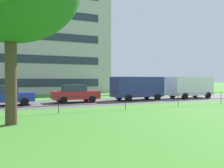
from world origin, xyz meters
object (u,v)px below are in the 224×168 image
(car_blue_far_left, at_px, (6,95))
(panel_van_left, at_px, (137,87))
(panel_van_far_right, at_px, (190,86))
(apartment_building_background, at_px, (15,39))
(car_red_center, at_px, (75,93))

(car_blue_far_left, relative_size, panel_van_left, 0.80)
(car_blue_far_left, height_order, panel_van_far_right, panel_van_far_right)
(car_blue_far_left, height_order, apartment_building_background, apartment_building_background)
(car_blue_far_left, bearing_deg, apartment_building_background, 84.90)
(car_blue_far_left, distance_m, apartment_building_background, 19.74)
(panel_van_left, distance_m, apartment_building_background, 21.87)
(car_red_center, relative_size, apartment_building_background, 0.15)
(panel_van_left, relative_size, panel_van_far_right, 1.00)
(car_red_center, xyz_separation_m, panel_van_left, (6.13, -0.23, 0.49))
(car_blue_far_left, distance_m, car_red_center, 5.52)
(car_blue_far_left, xyz_separation_m, car_red_center, (5.51, 0.28, 0.00))
(apartment_building_background, bearing_deg, panel_van_left, -61.23)
(car_blue_far_left, height_order, panel_van_left, panel_van_left)
(car_red_center, height_order, panel_van_left, panel_van_left)
(car_blue_far_left, bearing_deg, car_red_center, 2.95)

